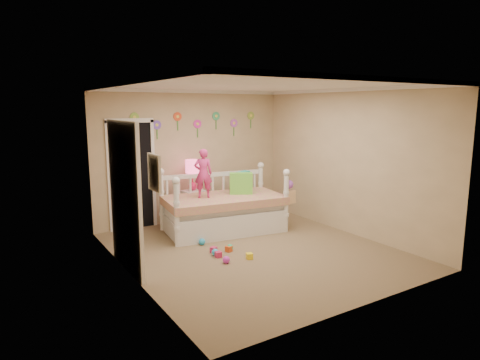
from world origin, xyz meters
TOP-DOWN VIEW (x-y plane):
  - floor at (0.00, 0.00)m, footprint 4.00×4.50m
  - ceiling at (0.00, 0.00)m, footprint 4.00×4.50m
  - back_wall at (0.00, 2.25)m, footprint 4.00×0.01m
  - left_wall at (-2.00, 0.00)m, footprint 0.01×4.50m
  - right_wall at (2.00, 0.00)m, footprint 0.01×4.50m
  - crown_molding at (0.00, 0.00)m, footprint 4.00×4.50m
  - daybed at (0.12, 1.20)m, footprint 2.32×1.46m
  - pillow_turquoise at (0.66, 1.42)m, footprint 0.40×0.29m
  - pillow_lime at (0.50, 1.20)m, footprint 0.45×0.34m
  - child at (-0.25, 1.28)m, footprint 0.38×0.32m
  - nightstand at (-0.16, 1.92)m, footprint 0.44×0.36m
  - table_lamp at (-0.16, 1.92)m, footprint 0.27×0.27m
  - closet_doorway at (-1.25, 2.23)m, footprint 0.90×0.04m
  - flower_decals at (-0.09, 2.24)m, footprint 3.40×0.02m
  - mirror_closet at (-1.96, 0.30)m, footprint 0.07×1.30m
  - wall_picture at (-1.97, -0.90)m, footprint 0.05×0.34m
  - hanging_bag at (1.16, 0.57)m, footprint 0.20×0.16m
  - toy_scatter at (-0.28, 0.28)m, footprint 1.11×1.46m

SIDE VIEW (x-z plane):
  - floor at x=0.00m, z-range -0.01..0.01m
  - toy_scatter at x=-0.28m, z-range 0.00..0.11m
  - nightstand at x=-0.16m, z-range 0.00..0.67m
  - daybed at x=0.12m, z-range 0.00..1.18m
  - hanging_bag at x=1.16m, z-range 0.54..0.90m
  - pillow_turquoise at x=0.66m, z-range 0.66..1.04m
  - pillow_lime at x=0.50m, z-range 0.66..1.06m
  - closet_doorway at x=-1.25m, z-range 0.00..2.07m
  - mirror_closet at x=-1.96m, z-range 0.00..2.10m
  - table_lamp at x=-0.16m, z-range 0.77..1.37m
  - child at x=-0.25m, z-range 0.66..1.55m
  - back_wall at x=0.00m, z-range 0.00..2.60m
  - left_wall at x=-2.00m, z-range 0.00..2.60m
  - right_wall at x=2.00m, z-range 0.00..2.60m
  - wall_picture at x=-1.97m, z-range 1.34..1.76m
  - flower_decals at x=-0.09m, z-range 1.69..2.19m
  - crown_molding at x=0.00m, z-range 2.54..2.60m
  - ceiling at x=0.00m, z-range 2.60..2.60m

